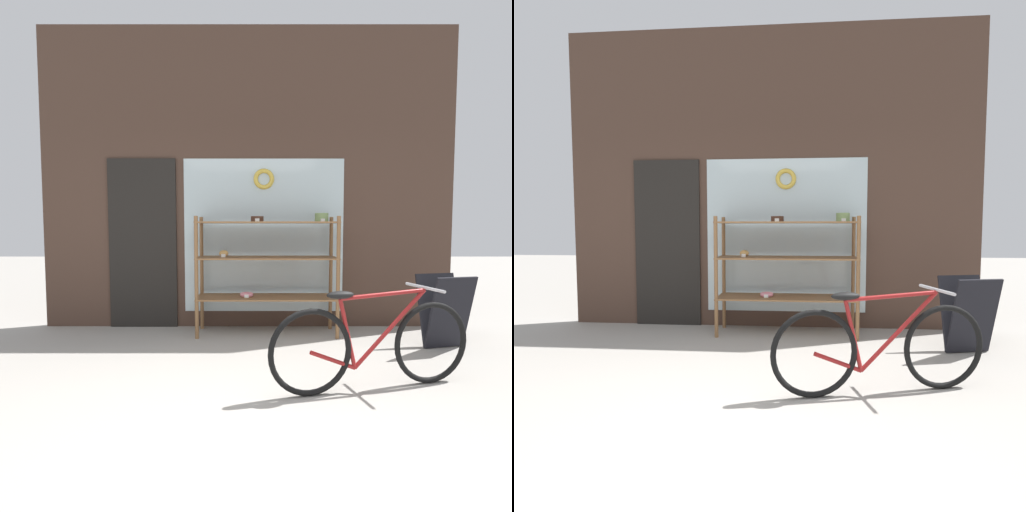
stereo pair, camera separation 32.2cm
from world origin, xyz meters
TOP-DOWN VIEW (x-y plane):
  - ground_plane at (0.00, 0.00)m, footprint 30.00×30.00m
  - storefront_facade at (-0.03, 2.77)m, footprint 5.11×0.13m
  - display_case at (0.24, 2.40)m, footprint 1.63×0.48m
  - bicycle at (1.00, 0.76)m, footprint 1.65×0.56m
  - sandwich_board at (2.06, 1.84)m, footprint 0.53×0.47m

SIDE VIEW (x-z plane):
  - ground_plane at x=0.00m, z-range 0.00..0.00m
  - bicycle at x=1.00m, z-range -0.04..0.75m
  - sandwich_board at x=2.06m, z-range 0.01..0.76m
  - display_case at x=0.24m, z-range 0.16..1.58m
  - storefront_facade at x=-0.03m, z-range -0.05..3.65m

